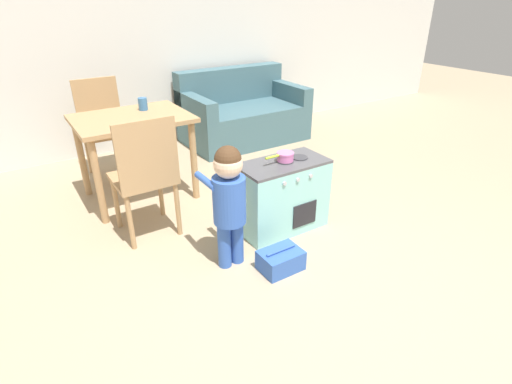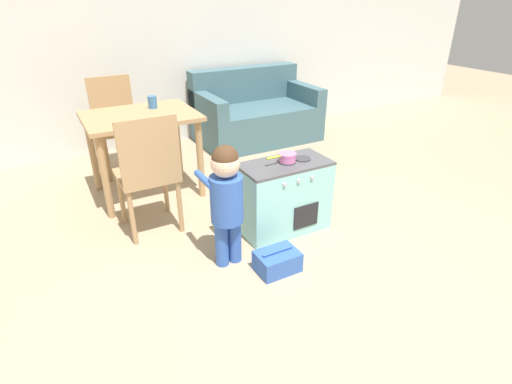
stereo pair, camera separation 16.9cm
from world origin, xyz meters
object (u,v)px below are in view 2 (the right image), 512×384
object	(u,v)px
child_figure	(226,194)
couch	(255,115)
dining_table	(142,128)
play_kitchen	(284,197)
toy_pot	(287,157)
toy_basket	(277,261)
dining_chair_near	(148,172)
dining_chair_far	(117,122)
cup_on_table	(152,102)

from	to	relation	value
child_figure	couch	world-z (taller)	child_figure
dining_table	couch	world-z (taller)	couch
play_kitchen	child_figure	xyz separation A→B (m)	(-0.55, -0.19, 0.24)
toy_pot	toy_basket	size ratio (longest dim) A/B	0.85
dining_chair_near	dining_chair_far	xyz separation A→B (m)	(0.06, 1.35, 0.00)
dining_chair_far	couch	size ratio (longest dim) A/B	0.65
toy_pot	dining_chair_near	size ratio (longest dim) A/B	0.25
toy_basket	dining_chair_far	bearing A→B (deg)	102.91
dining_table	toy_pot	bearing A→B (deg)	-56.10
toy_basket	dining_chair_near	world-z (taller)	dining_chair_near
dining_table	dining_chair_near	world-z (taller)	dining_chair_near
dining_table	dining_chair_far	bearing A→B (deg)	97.37
toy_basket	dining_chair_near	xyz separation A→B (m)	(-0.56, 0.86, 0.42)
toy_basket	dining_chair_far	world-z (taller)	dining_chair_far
toy_pot	dining_table	world-z (taller)	dining_table
dining_chair_near	toy_basket	bearing A→B (deg)	-56.77
child_figure	dining_chair_far	distance (m)	1.98
toy_basket	dining_chair_far	size ratio (longest dim) A/B	0.30
toy_basket	dining_table	world-z (taller)	dining_table
dining_chair_near	play_kitchen	bearing A→B (deg)	-26.41
child_figure	cup_on_table	xyz separation A→B (m)	(-0.03, 1.42, 0.26)
toy_basket	cup_on_table	world-z (taller)	cup_on_table
cup_on_table	dining_chair_far	bearing A→B (deg)	113.61
child_figure	cup_on_table	size ratio (longest dim) A/B	7.95
toy_basket	dining_table	distance (m)	1.67
dining_chair_near	dining_chair_far	size ratio (longest dim) A/B	1.00
couch	cup_on_table	world-z (taller)	cup_on_table
dining_table	dining_chair_near	bearing A→B (deg)	-101.97
toy_basket	toy_pot	bearing A→B (deg)	52.22
toy_pot	couch	world-z (taller)	couch
toy_pot	dining_table	size ratio (longest dim) A/B	0.26
dining_chair_near	couch	world-z (taller)	dining_chair_near
toy_basket	dining_table	size ratio (longest dim) A/B	0.30
child_figure	dining_chair_near	bearing A→B (deg)	117.35
play_kitchen	toy_basket	bearing A→B (deg)	-126.76
dining_chair_far	toy_basket	bearing A→B (deg)	102.91
dining_table	couch	distance (m)	1.79
toy_pot	dining_chair_far	distance (m)	1.97
dining_chair_far	couch	distance (m)	1.66
dining_chair_far	cup_on_table	xyz separation A→B (m)	(0.24, -0.54, 0.29)
dining_chair_near	couch	bearing A→B (deg)	41.72
dining_table	cup_on_table	distance (m)	0.26
couch	cup_on_table	bearing A→B (deg)	-153.22
dining_chair_near	toy_pot	bearing A→B (deg)	-26.07
child_figure	cup_on_table	distance (m)	1.45
play_kitchen	dining_chair_near	bearing A→B (deg)	153.59
toy_pot	dining_chair_far	size ratio (longest dim) A/B	0.25
toy_pot	dining_chair_near	bearing A→B (deg)	153.93
dining_chair_far	toy_pot	bearing A→B (deg)	115.02
child_figure	toy_basket	bearing A→B (deg)	-44.49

